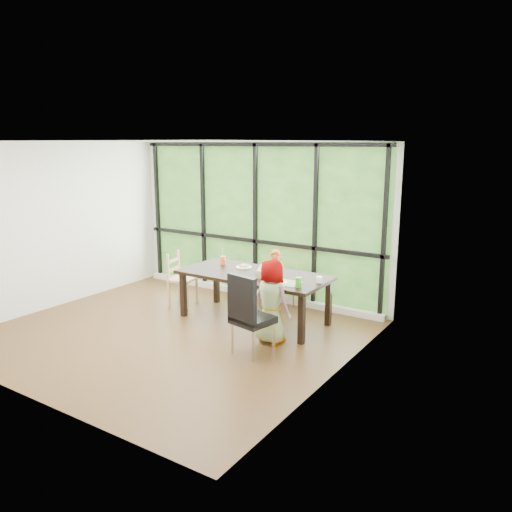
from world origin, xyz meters
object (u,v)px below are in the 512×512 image
at_px(chair_interior_leather, 253,314).
at_px(white_mug, 319,280).
at_px(plate_near, 280,282).
at_px(child_toddler, 275,280).
at_px(tissue_box, 261,274).
at_px(chair_end_beech, 183,279).
at_px(plate_far, 244,267).
at_px(orange_cup, 223,260).
at_px(chair_window_leather, 291,273).
at_px(child_older, 272,301).
at_px(dining_table, 254,297).
at_px(green_cup, 298,282).

relative_size(chair_interior_leather, white_mug, 12.22).
xyz_separation_m(chair_interior_leather, plate_near, (-0.08, 0.81, 0.22)).
height_order(child_toddler, tissue_box, child_toddler).
xyz_separation_m(chair_end_beech, tissue_box, (1.65, -0.14, 0.35)).
distance_m(chair_end_beech, plate_far, 1.16).
height_order(child_toddler, plate_near, child_toddler).
relative_size(plate_near, orange_cup, 1.61).
bearing_deg(plate_far, tissue_box, -32.82).
height_order(plate_near, orange_cup, orange_cup).
bearing_deg(white_mug, chair_window_leather, 135.38).
distance_m(plate_far, tissue_box, 0.65).
xyz_separation_m(child_older, tissue_box, (-0.46, 0.45, 0.22)).
bearing_deg(tissue_box, child_older, -44.44).
bearing_deg(orange_cup, tissue_box, -20.34).
relative_size(child_toddler, child_older, 0.86).
height_order(plate_far, plate_near, plate_far).
distance_m(chair_end_beech, white_mug, 2.52).
bearing_deg(dining_table, chair_interior_leather, -57.58).
bearing_deg(dining_table, child_toddler, 90.00).
distance_m(chair_window_leather, child_older, 1.76).
height_order(chair_interior_leather, chair_end_beech, chair_interior_leather).
xyz_separation_m(chair_end_beech, child_older, (2.11, -0.60, 0.13)).
height_order(chair_end_beech, plate_far, chair_end_beech).
height_order(chair_window_leather, plate_near, chair_window_leather).
xyz_separation_m(child_toddler, orange_cup, (-0.75, -0.42, 0.32)).
relative_size(child_older, plate_near, 5.42).
height_order(chair_interior_leather, white_mug, chair_interior_leather).
bearing_deg(child_toddler, orange_cup, -159.00).
bearing_deg(child_toddler, dining_table, -98.29).
distance_m(dining_table, tissue_box, 0.50).
relative_size(child_toddler, plate_far, 3.97).
distance_m(child_toddler, plate_far, 0.60).
bearing_deg(tissue_box, child_toddler, 105.57).
bearing_deg(plate_near, tissue_box, 163.64).
bearing_deg(chair_window_leather, chair_end_beech, -140.27).
bearing_deg(green_cup, tissue_box, 167.09).
height_order(chair_interior_leather, child_toddler, chair_interior_leather).
relative_size(chair_interior_leather, plate_far, 4.29).
height_order(chair_end_beech, green_cup, chair_end_beech).
bearing_deg(dining_table, chair_end_beech, 179.83).
height_order(chair_end_beech, white_mug, chair_end_beech).
distance_m(chair_interior_leather, child_toddler, 1.82).
distance_m(child_older, plate_near, 0.39).
height_order(chair_window_leather, chair_interior_leather, same).
relative_size(dining_table, child_older, 1.97).
xyz_separation_m(plate_near, white_mug, (0.46, 0.31, 0.04)).
relative_size(dining_table, plate_near, 10.70).
relative_size(white_mug, tissue_box, 0.72).
bearing_deg(child_older, plate_far, -30.80).
distance_m(chair_end_beech, child_toddler, 1.57).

